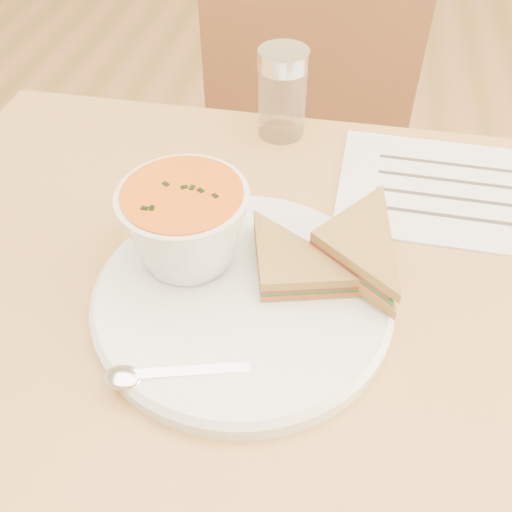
% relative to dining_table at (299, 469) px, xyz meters
% --- Properties ---
extents(dining_table, '(1.00, 0.70, 0.75)m').
position_rel_dining_table_xyz_m(dining_table, '(0.00, 0.00, 0.00)').
color(dining_table, olive).
rests_on(dining_table, floor).
extents(chair_far, '(0.42, 0.42, 0.94)m').
position_rel_dining_table_xyz_m(chair_far, '(-0.08, 0.48, 0.10)').
color(chair_far, brown).
rests_on(chair_far, floor).
extents(plate, '(0.33, 0.33, 0.02)m').
position_rel_dining_table_xyz_m(plate, '(-0.08, -0.01, 0.38)').
color(plate, white).
rests_on(plate, dining_table).
extents(soup_bowl, '(0.13, 0.13, 0.09)m').
position_rel_dining_table_xyz_m(soup_bowl, '(-0.14, 0.03, 0.44)').
color(soup_bowl, white).
rests_on(soup_bowl, plate).
extents(sandwich_half_a, '(0.13, 0.13, 0.03)m').
position_rel_dining_table_xyz_m(sandwich_half_a, '(-0.06, -0.02, 0.41)').
color(sandwich_half_a, olive).
rests_on(sandwich_half_a, plate).
extents(sandwich_half_b, '(0.16, 0.16, 0.03)m').
position_rel_dining_table_xyz_m(sandwich_half_b, '(-0.02, 0.04, 0.42)').
color(sandwich_half_b, olive).
rests_on(sandwich_half_b, plate).
extents(spoon, '(0.17, 0.08, 0.01)m').
position_rel_dining_table_xyz_m(spoon, '(-0.11, -0.11, 0.40)').
color(spoon, silver).
rests_on(spoon, plate).
extents(paper_menu, '(0.29, 0.22, 0.00)m').
position_rel_dining_table_xyz_m(paper_menu, '(0.15, 0.22, 0.38)').
color(paper_menu, white).
rests_on(paper_menu, dining_table).
extents(condiment_shaker, '(0.08, 0.08, 0.12)m').
position_rel_dining_table_xyz_m(condiment_shaker, '(-0.09, 0.31, 0.44)').
color(condiment_shaker, silver).
rests_on(condiment_shaker, dining_table).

